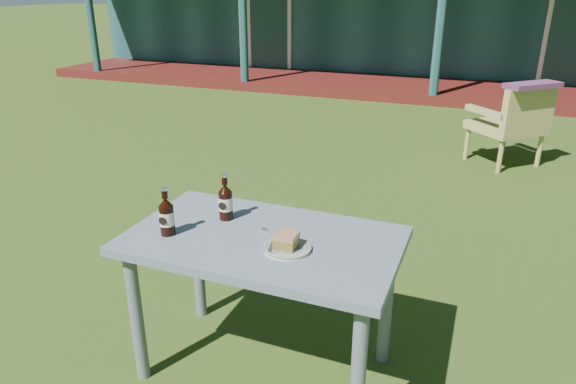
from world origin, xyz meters
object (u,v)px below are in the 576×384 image
at_px(cafe_table, 263,257).
at_px(cake_slice, 286,240).
at_px(cola_bottle_near, 226,201).
at_px(plate, 287,248).
at_px(armchair_left, 513,121).
at_px(cola_bottle_far, 167,216).

height_order(cafe_table, cake_slice, cake_slice).
relative_size(cafe_table, cola_bottle_near, 5.39).
distance_m(plate, cake_slice, 0.04).
height_order(cafe_table, armchair_left, armchair_left).
bearing_deg(cola_bottle_near, cafe_table, -24.26).
distance_m(cafe_table, cola_bottle_far, 0.46).
height_order(cola_bottle_near, armchair_left, cola_bottle_near).
bearing_deg(plate, cola_bottle_near, 155.05).
distance_m(cola_bottle_near, cola_bottle_far, 0.29).
xyz_separation_m(cake_slice, armchair_left, (0.95, 3.81, -0.30)).
xyz_separation_m(cake_slice, cola_bottle_near, (-0.38, 0.18, 0.04)).
distance_m(cake_slice, cola_bottle_near, 0.42).
xyz_separation_m(cafe_table, cola_bottle_far, (-0.40, -0.13, 0.19)).
relative_size(cafe_table, cola_bottle_far, 5.41).
bearing_deg(cola_bottle_far, armchair_left, 68.90).
bearing_deg(cola_bottle_far, plate, 6.51).
xyz_separation_m(plate, armchair_left, (0.95, 3.80, -0.26)).
bearing_deg(cake_slice, cafe_table, 152.82).
bearing_deg(armchair_left, cafe_table, -106.27).
xyz_separation_m(cafe_table, cola_bottle_near, (-0.24, 0.11, 0.19)).
height_order(plate, cola_bottle_far, cola_bottle_far).
height_order(cafe_table, plate, plate).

